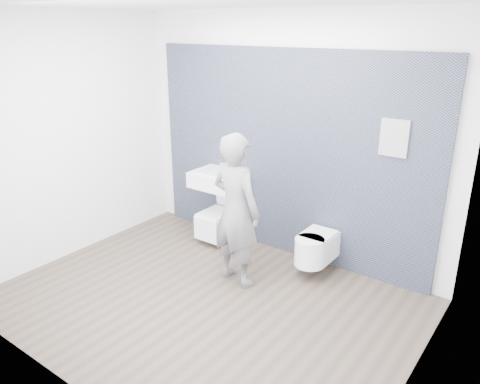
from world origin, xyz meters
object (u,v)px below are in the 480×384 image
Objects in this scene: visitor at (236,210)px; washbasin at (218,179)px; toilet_square at (218,222)px; toilet_rounded at (315,248)px.

washbasin is at bearing -34.21° from visitor.
washbasin is at bearing 90.00° from toilet_square.
toilet_square is 0.42× the size of visitor.
toilet_square is at bearing -33.59° from visitor.
toilet_rounded is 0.35× the size of visitor.
toilet_square is at bearing -90.00° from washbasin.
washbasin is 1.10× the size of toilet_rounded.
toilet_rounded is 1.01m from visitor.
visitor is at bearing -134.70° from toilet_rounded.
toilet_rounded is at bearing -2.14° from washbasin.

